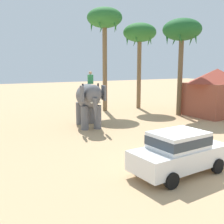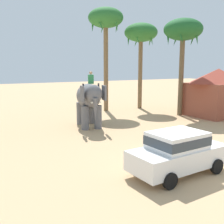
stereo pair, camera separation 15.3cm
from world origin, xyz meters
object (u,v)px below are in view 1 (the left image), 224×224
object	(u,v)px
car_sedan_foreground	(179,151)
elephant_with_mahout	(89,99)
palm_tree_far_back	(182,32)
roadside_hut	(216,91)
palm_tree_behind_elephant	(105,21)
palm_tree_left_of_road	(140,35)

from	to	relation	value
car_sedan_foreground	elephant_with_mahout	size ratio (longest dim) A/B	1.05
car_sedan_foreground	palm_tree_far_back	bearing A→B (deg)	46.46
palm_tree_far_back	roadside_hut	distance (m)	5.73
palm_tree_behind_elephant	palm_tree_left_of_road	world-z (taller)	palm_tree_behind_elephant
car_sedan_foreground	palm_tree_left_of_road	size ratio (longest dim) A/B	0.50
palm_tree_behind_elephant	roadside_hut	size ratio (longest dim) A/B	1.85
car_sedan_foreground	elephant_with_mahout	bearing A→B (deg)	87.46
palm_tree_left_of_road	palm_tree_behind_elephant	bearing A→B (deg)	175.07
palm_tree_behind_elephant	palm_tree_far_back	size ratio (longest dim) A/B	1.16
car_sedan_foreground	palm_tree_far_back	size ratio (longest dim) A/B	0.52
car_sedan_foreground	palm_tree_far_back	distance (m)	14.61
palm_tree_left_of_road	car_sedan_foreground	bearing A→B (deg)	-119.94
palm_tree_left_of_road	roadside_hut	world-z (taller)	palm_tree_left_of_road
palm_tree_behind_elephant	roadside_hut	distance (m)	11.57
car_sedan_foreground	palm_tree_far_back	xyz separation A→B (m)	(9.17, 9.65, 6.03)
car_sedan_foreground	elephant_with_mahout	xyz separation A→B (m)	(0.41, 9.26, 1.06)
car_sedan_foreground	elephant_with_mahout	world-z (taller)	elephant_with_mahout
palm_tree_far_back	elephant_with_mahout	bearing A→B (deg)	-177.44
palm_tree_far_back	roadside_hut	world-z (taller)	palm_tree_far_back
roadside_hut	palm_tree_left_of_road	bearing A→B (deg)	116.80
palm_tree_behind_elephant	palm_tree_left_of_road	size ratio (longest dim) A/B	1.13
palm_tree_behind_elephant	roadside_hut	world-z (taller)	palm_tree_behind_elephant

